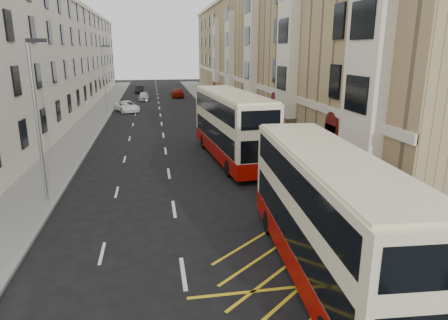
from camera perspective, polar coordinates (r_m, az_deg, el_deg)
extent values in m
cube|color=slate|center=(40.27, 2.72, 4.66)|extent=(4.00, 120.00, 0.15)
cube|color=slate|center=(39.88, -19.61, 3.66)|extent=(3.00, 120.00, 0.15)
cube|color=gray|center=(39.89, -0.09, 4.57)|extent=(0.25, 120.00, 0.15)
cube|color=gray|center=(39.66, -17.47, 3.79)|extent=(0.25, 120.00, 0.15)
cube|color=tan|center=(56.33, 6.45, 15.26)|extent=(10.00, 79.00, 15.00)
cube|color=silver|center=(55.25, 1.22, 11.72)|extent=(0.18, 79.00, 0.50)
cube|color=silver|center=(21.29, 19.87, 14.24)|extent=(0.80, 3.20, 10.00)
cube|color=silver|center=(32.30, 9.09, 15.07)|extent=(0.80, 3.20, 10.00)
cube|color=silver|center=(43.83, 3.85, 15.28)|extent=(0.80, 3.20, 10.00)
cube|color=silver|center=(55.56, 0.80, 15.35)|extent=(0.80, 3.20, 10.00)
cube|color=silver|center=(67.39, -1.19, 15.38)|extent=(0.80, 3.20, 10.00)
cube|color=#520D0D|center=(25.68, 14.93, 1.60)|extent=(0.20, 1.60, 3.00)
cube|color=#520D0D|center=(36.68, 7.12, 6.06)|extent=(0.20, 1.60, 3.00)
cube|color=#520D0D|center=(48.16, 2.93, 8.40)|extent=(0.20, 1.60, 3.00)
cube|color=#520D0D|center=(59.84, 0.33, 9.80)|extent=(0.20, 1.60, 3.00)
cube|color=#520D0D|center=(71.63, -1.42, 10.74)|extent=(0.20, 1.60, 3.00)
cube|color=silver|center=(55.57, -23.94, 13.04)|extent=(9.00, 79.00, 13.00)
cube|color=silver|center=(54.96, -19.84, 20.24)|extent=(0.30, 79.00, 0.50)
cube|color=black|center=(14.74, 26.11, -11.03)|extent=(0.08, 0.08, 2.60)
cylinder|color=red|center=(14.85, 20.15, -13.60)|extent=(0.06, 0.06, 1.00)
cylinder|color=red|center=(17.41, 14.83, -8.71)|extent=(0.06, 0.06, 1.00)
cylinder|color=red|center=(20.17, 11.02, -5.07)|extent=(0.06, 0.06, 1.00)
cube|color=red|center=(17.22, 14.94, -7.25)|extent=(0.05, 6.50, 0.06)
cube|color=red|center=(17.39, 14.85, -8.56)|extent=(0.05, 6.50, 0.06)
cylinder|color=gray|center=(21.62, -25.10, 4.75)|extent=(0.16, 0.16, 8.00)
cube|color=black|center=(21.24, -25.26, 15.20)|extent=(0.90, 0.18, 0.18)
cylinder|color=gray|center=(51.01, -16.67, 10.94)|extent=(0.16, 0.16, 8.00)
cube|color=black|center=(50.85, -16.55, 15.35)|extent=(0.90, 0.18, 0.18)
cube|color=beige|center=(13.87, 14.46, -7.45)|extent=(3.26, 11.25, 3.99)
cube|color=#8F0702|center=(14.53, 14.05, -13.05)|extent=(3.30, 11.28, 0.91)
cube|color=black|center=(14.06, 14.33, -9.25)|extent=(3.24, 10.36, 1.11)
cube|color=black|center=(13.45, 14.81, -2.58)|extent=(3.24, 10.36, 1.01)
cube|color=beige|center=(13.23, 15.05, 0.70)|extent=(3.13, 10.80, 0.12)
cube|color=black|center=(18.96, 8.62, -2.24)|extent=(2.15, 0.22, 1.31)
cube|color=black|center=(18.44, 8.88, 3.89)|extent=(1.77, 0.20, 0.45)
cylinder|color=black|center=(17.41, 6.40, -8.80)|extent=(0.35, 1.03, 1.01)
cylinder|color=black|center=(18.02, 13.58, -8.28)|extent=(0.35, 1.03, 1.01)
cube|color=beige|center=(28.14, 1.08, 5.04)|extent=(3.69, 12.15, 4.30)
cube|color=#8F0702|center=(28.49, 1.06, 1.75)|extent=(3.72, 12.19, 0.98)
cube|color=black|center=(28.24, 1.07, 4.01)|extent=(3.65, 11.20, 1.20)
cube|color=black|center=(27.93, 1.09, 7.73)|extent=(3.65, 11.20, 1.09)
cube|color=beige|center=(27.83, 1.10, 9.48)|extent=(3.54, 11.67, 0.13)
cube|color=black|center=(33.91, -1.67, 6.04)|extent=(2.31, 0.28, 1.41)
cube|color=black|center=(33.62, -1.70, 9.79)|extent=(1.91, 0.24, 0.49)
cube|color=black|center=(22.69, 5.16, 1.22)|extent=(2.31, 0.28, 1.31)
cylinder|color=black|center=(31.90, -2.94, 2.63)|extent=(0.39, 1.11, 1.09)
cylinder|color=black|center=(32.48, 1.32, 2.88)|extent=(0.39, 1.11, 1.09)
cylinder|color=black|center=(24.69, 0.72, -1.20)|extent=(0.39, 1.11, 1.09)
cylinder|color=black|center=(25.43, 6.07, -0.79)|extent=(0.39, 1.11, 1.09)
imported|color=black|center=(14.18, 28.98, -14.88)|extent=(0.58, 0.40, 1.55)
imported|color=black|center=(16.39, 19.84, -9.21)|extent=(1.07, 0.48, 1.79)
imported|color=white|center=(52.54, -13.70, 7.44)|extent=(3.73, 5.30, 1.34)
imported|color=#AFB2B7|center=(63.95, -11.40, 8.94)|extent=(1.69, 3.96, 1.33)
imported|color=black|center=(75.29, -11.99, 9.86)|extent=(1.46, 4.08, 1.34)
imported|color=#981100|center=(67.44, -6.66, 9.49)|extent=(1.96, 4.79, 1.39)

